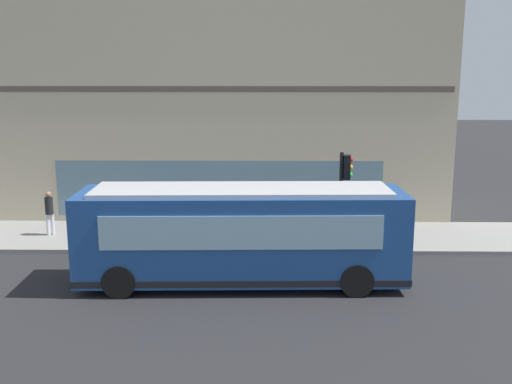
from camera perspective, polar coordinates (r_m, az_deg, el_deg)
ground at (r=19.40m, az=-4.99°, el=-8.31°), size 120.00×120.00×0.00m
sidewalk_curb at (r=23.82m, az=-3.88°, el=-4.26°), size 4.18×40.00×0.15m
building_corner at (r=28.28m, az=-3.15°, el=8.95°), size 6.62×19.89×10.53m
city_bus_nearside at (r=18.51m, az=-1.42°, el=-4.20°), size 2.82×10.10×3.07m
traffic_light_near_corner at (r=21.97m, az=8.47°, el=1.04°), size 0.32×0.49×3.51m
fire_hydrant at (r=23.31m, az=-3.56°, el=-3.50°), size 0.35×0.35×0.74m
pedestrian_walking_along_curb at (r=24.10m, az=-11.99°, el=-1.95°), size 0.32×0.32×1.55m
pedestrian_near_building_entrance at (r=23.86m, az=13.63°, el=-2.01°), size 0.32×0.32×1.65m
pedestrian_by_light_pole at (r=24.84m, az=-19.16°, el=-1.63°), size 0.32×0.32×1.75m
pedestrian_near_hydrant at (r=24.78m, az=11.66°, el=-1.51°), size 0.32×0.32×1.58m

